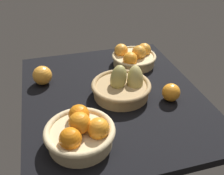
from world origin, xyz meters
TOP-DOWN VIEW (x-y plane):
  - market_tray at (0.00, 0.00)cm, footprint 84.00×72.00cm
  - basket_center_pears at (1.57, 3.77)cm, footprint 24.12×24.12cm
  - basket_near_right at (23.92, -17.13)cm, footprint 22.63×22.63cm
  - basket_far_left at (-22.21, 17.17)cm, footprint 21.56×21.56cm
  - loose_orange_front_gap at (9.94, 21.21)cm, footprint 7.14×7.14cm
  - loose_orange_back_gap at (-16.04, -26.80)cm, footprint 8.27×8.27cm

SIDE VIEW (x-z plane):
  - market_tray at x=0.00cm, z-range 0.00..3.00cm
  - loose_orange_front_gap at x=9.94cm, z-range 3.00..10.14cm
  - basket_far_left at x=-22.21cm, z-range 1.89..11.98cm
  - basket_center_pears at x=1.57cm, z-range -0.17..14.25cm
  - loose_orange_back_gap at x=-16.04cm, z-range 3.00..11.27cm
  - basket_near_right at x=23.92cm, z-range 1.65..13.75cm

